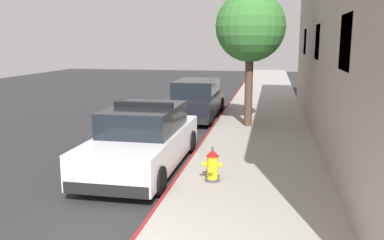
{
  "coord_description": "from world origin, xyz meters",
  "views": [
    {
      "loc": [
        1.97,
        -4.35,
        3.15
      ],
      "look_at": [
        -0.17,
        6.57,
        1.0
      ],
      "focal_mm": 38.21,
      "sensor_mm": 36.0,
      "label": 1
    }
  ],
  "objects_px": {
    "parked_car_silver_ahead": "(196,100)",
    "street_tree": "(250,27)",
    "police_cruiser": "(144,140)",
    "fire_hydrant": "(212,166)"
  },
  "relations": [
    {
      "from": "police_cruiser",
      "to": "fire_hydrant",
      "type": "xyz_separation_m",
      "value": [
        1.89,
        -1.07,
        -0.23
      ]
    },
    {
      "from": "police_cruiser",
      "to": "fire_hydrant",
      "type": "height_order",
      "value": "police_cruiser"
    },
    {
      "from": "parked_car_silver_ahead",
      "to": "fire_hydrant",
      "type": "xyz_separation_m",
      "value": [
        1.89,
        -8.22,
        -0.23
      ]
    },
    {
      "from": "police_cruiser",
      "to": "street_tree",
      "type": "height_order",
      "value": "street_tree"
    },
    {
      "from": "parked_car_silver_ahead",
      "to": "street_tree",
      "type": "relative_size",
      "value": 1.03
    },
    {
      "from": "police_cruiser",
      "to": "parked_car_silver_ahead",
      "type": "bearing_deg",
      "value": 90.02
    },
    {
      "from": "parked_car_silver_ahead",
      "to": "fire_hydrant",
      "type": "relative_size",
      "value": 6.37
    },
    {
      "from": "parked_car_silver_ahead",
      "to": "fire_hydrant",
      "type": "distance_m",
      "value": 8.43
    },
    {
      "from": "parked_car_silver_ahead",
      "to": "police_cruiser",
      "type": "bearing_deg",
      "value": -89.98
    },
    {
      "from": "parked_car_silver_ahead",
      "to": "street_tree",
      "type": "height_order",
      "value": "street_tree"
    }
  ]
}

